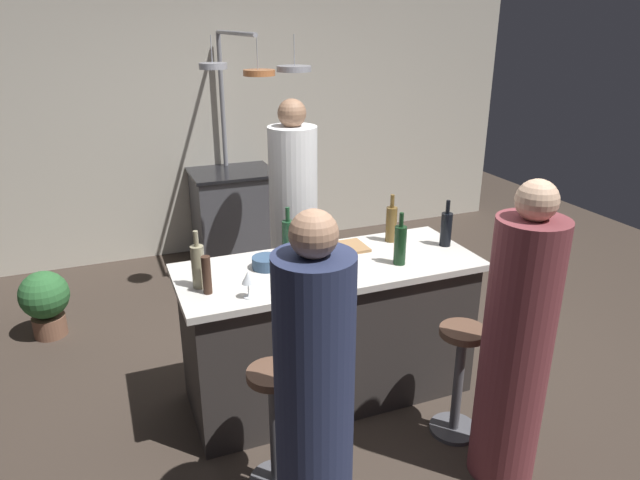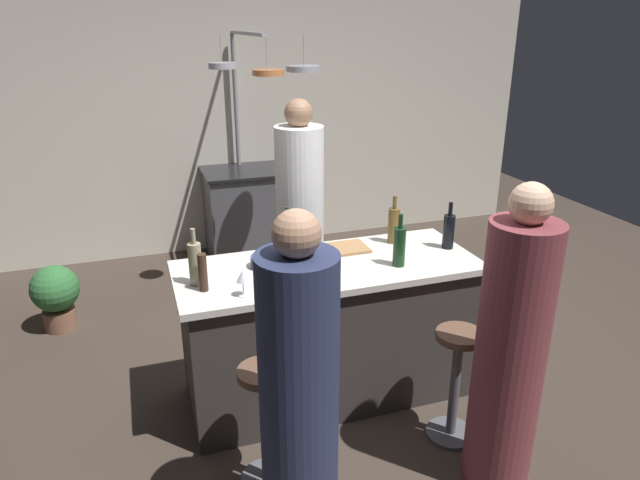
% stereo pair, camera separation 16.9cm
% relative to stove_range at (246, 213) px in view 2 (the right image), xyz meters
% --- Properties ---
extents(ground_plane, '(9.00, 9.00, 0.00)m').
position_rel_stove_range_xyz_m(ground_plane, '(0.00, -2.45, -0.45)').
color(ground_plane, '#382D26').
extents(back_wall, '(6.40, 0.16, 2.60)m').
position_rel_stove_range_xyz_m(back_wall, '(0.00, 0.40, 0.85)').
color(back_wall, beige).
rests_on(back_wall, ground_plane).
extents(kitchen_island, '(1.80, 0.72, 0.90)m').
position_rel_stove_range_xyz_m(kitchen_island, '(0.00, -2.45, 0.01)').
color(kitchen_island, '#332D2B').
rests_on(kitchen_island, ground_plane).
extents(stove_range, '(0.80, 0.64, 0.89)m').
position_rel_stove_range_xyz_m(stove_range, '(0.00, 0.00, 0.00)').
color(stove_range, '#47474C').
rests_on(stove_range, ground_plane).
extents(chef, '(0.37, 0.37, 1.73)m').
position_rel_stove_range_xyz_m(chef, '(0.15, -1.38, 0.36)').
color(chef, white).
rests_on(chef, ground_plane).
extents(bar_stool_right, '(0.28, 0.28, 0.68)m').
position_rel_stove_range_xyz_m(bar_stool_right, '(0.54, -3.07, -0.07)').
color(bar_stool_right, '#4C4C51').
rests_on(bar_stool_right, ground_plane).
extents(guest_right, '(0.34, 0.34, 1.60)m').
position_rel_stove_range_xyz_m(guest_right, '(0.59, -3.42, 0.30)').
color(guest_right, brown).
rests_on(guest_right, ground_plane).
extents(bar_stool_left, '(0.28, 0.28, 0.68)m').
position_rel_stove_range_xyz_m(bar_stool_left, '(-0.55, -3.07, -0.07)').
color(bar_stool_left, '#4C4C51').
rests_on(bar_stool_left, ground_plane).
extents(guest_left, '(0.34, 0.34, 1.60)m').
position_rel_stove_range_xyz_m(guest_left, '(-0.48, -3.45, 0.30)').
color(guest_left, '#262D4C').
rests_on(guest_left, ground_plane).
extents(overhead_pot_rack, '(0.89, 1.30, 2.17)m').
position_rel_stove_range_xyz_m(overhead_pot_rack, '(0.05, -0.49, 1.24)').
color(overhead_pot_rack, gray).
rests_on(overhead_pot_rack, ground_plane).
extents(potted_plant, '(0.36, 0.36, 0.52)m').
position_rel_stove_range_xyz_m(potted_plant, '(-1.70, -1.00, -0.15)').
color(potted_plant, brown).
rests_on(potted_plant, ground_plane).
extents(cutting_board, '(0.32, 0.22, 0.02)m').
position_rel_stove_range_xyz_m(cutting_board, '(0.16, -2.26, 0.46)').
color(cutting_board, '#997047').
rests_on(cutting_board, kitchen_island).
extents(pepper_mill, '(0.05, 0.05, 0.21)m').
position_rel_stove_range_xyz_m(pepper_mill, '(-0.75, -2.57, 0.56)').
color(pepper_mill, '#382319').
rests_on(pepper_mill, kitchen_island).
extents(wine_bottle_red, '(0.07, 0.07, 0.32)m').
position_rel_stove_range_xyz_m(wine_bottle_red, '(0.39, -2.60, 0.58)').
color(wine_bottle_red, '#143319').
rests_on(wine_bottle_red, kitchen_island).
extents(wine_bottle_amber, '(0.07, 0.07, 0.32)m').
position_rel_stove_range_xyz_m(wine_bottle_amber, '(0.52, -2.25, 0.58)').
color(wine_bottle_amber, brown).
rests_on(wine_bottle_amber, kitchen_island).
extents(wine_bottle_dark, '(0.07, 0.07, 0.30)m').
position_rel_stove_range_xyz_m(wine_bottle_dark, '(0.81, -2.44, 0.57)').
color(wine_bottle_dark, black).
rests_on(wine_bottle_dark, kitchen_island).
extents(wine_bottle_green, '(0.07, 0.07, 0.33)m').
position_rel_stove_range_xyz_m(wine_bottle_green, '(-0.20, -2.29, 0.58)').
color(wine_bottle_green, '#193D23').
rests_on(wine_bottle_green, kitchen_island).
extents(wine_bottle_white, '(0.07, 0.07, 0.32)m').
position_rel_stove_range_xyz_m(wine_bottle_white, '(-0.77, -2.48, 0.58)').
color(wine_bottle_white, gray).
rests_on(wine_bottle_white, kitchen_island).
extents(wine_glass_by_chef, '(0.07, 0.07, 0.15)m').
position_rel_stove_range_xyz_m(wine_glass_by_chef, '(-0.56, -2.70, 0.56)').
color(wine_glass_by_chef, silver).
rests_on(wine_glass_by_chef, kitchen_island).
extents(wine_glass_near_left_guest, '(0.07, 0.07, 0.15)m').
position_rel_stove_range_xyz_m(wine_glass_near_left_guest, '(-0.18, -2.44, 0.56)').
color(wine_glass_near_left_guest, silver).
rests_on(wine_glass_near_left_guest, kitchen_island).
extents(mixing_bowl_blue, '(0.17, 0.17, 0.07)m').
position_rel_stove_range_xyz_m(mixing_bowl_blue, '(-0.36, -2.36, 0.49)').
color(mixing_bowl_blue, '#334C6B').
rests_on(mixing_bowl_blue, kitchen_island).
extents(mixing_bowl_steel, '(0.18, 0.18, 0.06)m').
position_rel_stove_range_xyz_m(mixing_bowl_steel, '(-0.08, -2.54, 0.48)').
color(mixing_bowl_steel, '#B7B7BC').
rests_on(mixing_bowl_steel, kitchen_island).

